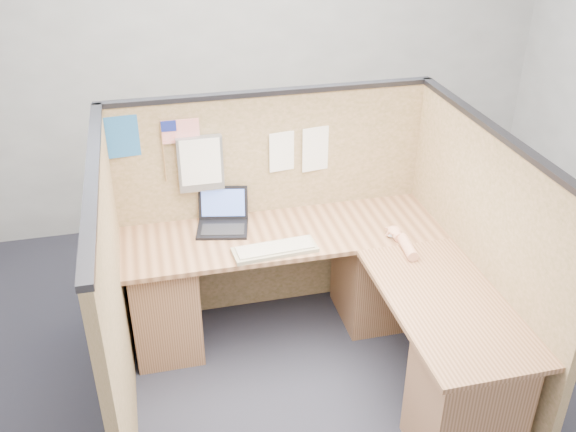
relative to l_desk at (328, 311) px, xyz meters
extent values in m
plane|color=black|center=(-0.18, -0.29, -0.39)|extent=(5.00, 5.00, 0.00)
plane|color=#97999C|center=(-0.18, 1.96, 1.01)|extent=(5.00, 0.00, 5.00)
cube|color=brown|center=(-0.18, 0.71, 0.36)|extent=(2.05, 0.05, 1.50)
cube|color=#232328|center=(-0.18, 0.71, 1.12)|extent=(2.05, 0.06, 0.03)
cube|color=brown|center=(-1.18, -0.19, 0.36)|extent=(0.05, 1.80, 1.50)
cube|color=#232328|center=(-1.18, -0.19, 1.12)|extent=(0.06, 1.80, 0.03)
cube|color=brown|center=(0.82, -0.19, 0.36)|extent=(0.05, 1.80, 1.50)
cube|color=#232328|center=(0.82, -0.19, 1.12)|extent=(0.06, 1.80, 0.03)
cube|color=brown|center=(-0.18, 0.39, 0.32)|extent=(1.95, 0.60, 0.03)
cube|color=brown|center=(0.49, -0.49, 0.32)|extent=(0.60, 1.15, 0.03)
cube|color=brown|center=(-0.93, 0.39, -0.04)|extent=(0.40, 0.50, 0.70)
cube|color=brown|center=(0.42, 0.39, -0.04)|extent=(0.40, 0.50, 0.70)
cube|color=brown|center=(0.49, -0.81, -0.04)|extent=(0.50, 0.40, 0.70)
cube|color=black|center=(-0.54, 0.50, 0.35)|extent=(0.35, 0.29, 0.02)
cube|color=black|center=(-0.54, 0.64, 0.46)|extent=(0.31, 0.13, 0.21)
cube|color=#3A5095|center=(-0.54, 0.63, 0.46)|extent=(0.27, 0.10, 0.17)
cube|color=gray|center=(-0.28, 0.19, 0.35)|extent=(0.50, 0.20, 0.02)
cube|color=silver|center=(-0.28, 0.19, 0.37)|extent=(0.46, 0.17, 0.01)
ellipsoid|color=silver|center=(0.46, 0.19, 0.36)|extent=(0.10, 0.07, 0.04)
ellipsoid|color=#DF9B7A|center=(0.46, 0.19, 0.38)|extent=(0.08, 0.10, 0.04)
cylinder|color=#DF9B7A|center=(0.46, 0.14, 0.37)|extent=(0.06, 0.04, 0.06)
cylinder|color=#DF9B7A|center=(0.47, 0.01, 0.37)|extent=(0.09, 0.24, 0.07)
cube|color=#225D9D|center=(-1.06, 0.68, 0.93)|extent=(0.19, 0.02, 0.25)
cylinder|color=olive|center=(-0.84, 0.67, 0.82)|extent=(0.01, 0.01, 0.39)
cube|color=red|center=(-0.73, 0.67, 0.94)|extent=(0.22, 0.00, 0.14)
cube|color=navy|center=(-0.80, 0.67, 0.98)|extent=(0.09, 0.00, 0.07)
cube|color=slate|center=(-0.63, 0.66, 0.73)|extent=(0.27, 0.05, 0.35)
cube|color=white|center=(-0.63, 0.63, 0.75)|extent=(0.24, 0.01, 0.29)
cube|color=white|center=(-0.10, 0.68, 0.74)|extent=(0.20, 0.03, 0.26)
cube|color=white|center=(0.12, 0.68, 0.74)|extent=(0.23, 0.03, 0.29)
camera|label=1|loc=(-0.93, -2.89, 2.35)|focal=40.00mm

